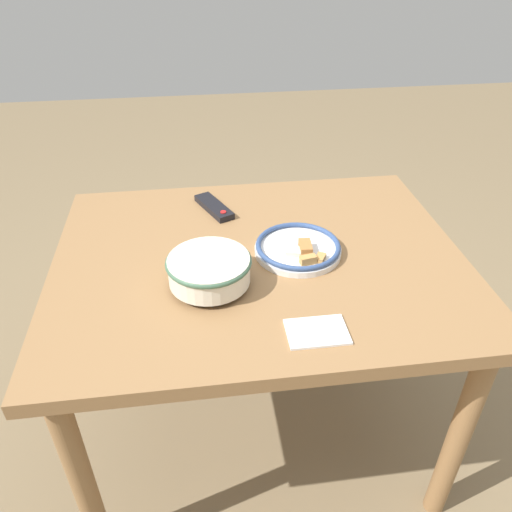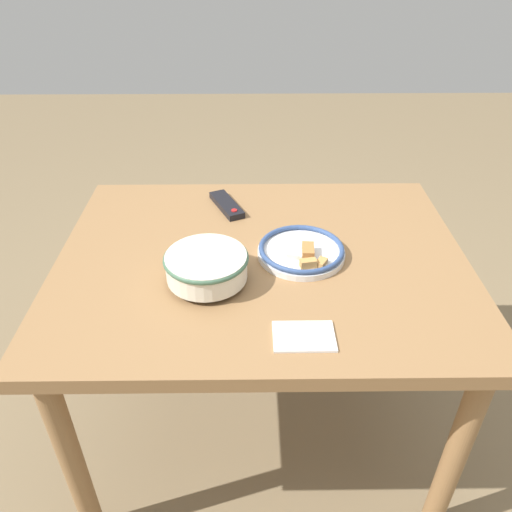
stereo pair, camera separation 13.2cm
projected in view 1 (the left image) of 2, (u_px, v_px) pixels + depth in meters
name	position (u px, v px, depth m)	size (l,w,h in m)	color
ground_plane	(258.00, 423.00, 1.82)	(8.00, 8.00, 0.00)	#7F6B4C
dining_table	(259.00, 282.00, 1.45)	(1.14, 0.90, 0.74)	olive
noodle_bowl	(209.00, 270.00, 1.26)	(0.22, 0.22, 0.08)	silver
food_plate	(299.00, 249.00, 1.39)	(0.24, 0.24, 0.04)	white
tv_remote	(214.00, 207.00, 1.60)	(0.12, 0.18, 0.02)	black
folded_napkin	(317.00, 332.00, 1.14)	(0.14, 0.10, 0.01)	white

